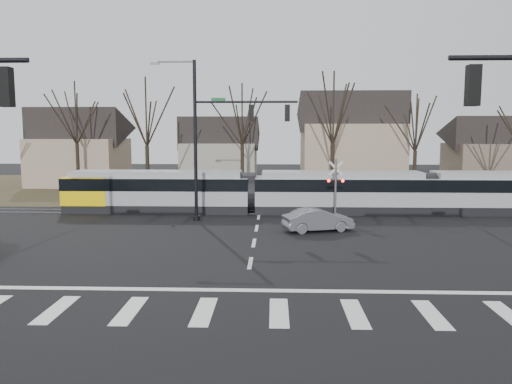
{
  "coord_description": "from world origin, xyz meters",
  "views": [
    {
      "loc": [
        1.02,
        -19.3,
        5.7
      ],
      "look_at": [
        0.0,
        9.0,
        2.3
      ],
      "focal_mm": 35.0,
      "sensor_mm": 36.0,
      "label": 1
    }
  ],
  "objects": [
    {
      "name": "stop_line",
      "position": [
        0.0,
        -1.8,
        0.01
      ],
      "size": [
        28.0,
        0.35,
        0.01
      ],
      "primitive_type": "cube",
      "color": "silver",
      "rests_on": "ground"
    },
    {
      "name": "sedan",
      "position": [
        3.58,
        9.23,
        0.67
      ],
      "size": [
        3.7,
        4.84,
        1.33
      ],
      "primitive_type": "imported",
      "rotation": [
        0.0,
        0.0,
        1.87
      ],
      "color": "#5B5C64",
      "rests_on": "ground"
    },
    {
      "name": "house_b",
      "position": [
        -5.0,
        36.0,
        3.97
      ],
      "size": [
        8.64,
        7.56,
        7.65
      ],
      "color": "gray",
      "rests_on": "ground"
    },
    {
      "name": "rail_crossing_signal",
      "position": [
        5.0,
        12.79,
        1.89
      ],
      "size": [
        1.08,
        0.36,
        4.0
      ],
      "color": "#59595B",
      "rests_on": "ground"
    },
    {
      "name": "tree_row",
      "position": [
        2.0,
        26.0,
        5.0
      ],
      "size": [
        59.2,
        7.2,
        10.0
      ],
      "color": "black",
      "rests_on": "ground"
    },
    {
      "name": "grass_verge",
      "position": [
        0.0,
        32.0,
        0.01
      ],
      "size": [
        140.0,
        28.0,
        0.01
      ],
      "primitive_type": "cube",
      "color": "#38331E",
      "rests_on": "ground"
    },
    {
      "name": "lane_dashes",
      "position": [
        0.0,
        16.0,
        0.01
      ],
      "size": [
        0.18,
        30.0,
        0.01
      ],
      "color": "silver",
      "rests_on": "ground"
    },
    {
      "name": "tram",
      "position": [
        5.59,
        16.0,
        1.6
      ],
      "size": [
        38.81,
        2.88,
        2.94
      ],
      "color": "gray",
      "rests_on": "ground"
    },
    {
      "name": "house_c",
      "position": [
        9.0,
        33.0,
        5.23
      ],
      "size": [
        10.8,
        8.64,
        10.1
      ],
      "color": "gray",
      "rests_on": "ground"
    },
    {
      "name": "house_d",
      "position": [
        24.0,
        35.0,
        3.97
      ],
      "size": [
        8.64,
        7.56,
        7.65
      ],
      "color": "brown",
      "rests_on": "ground"
    },
    {
      "name": "house_a",
      "position": [
        -20.0,
        34.0,
        4.46
      ],
      "size": [
        9.72,
        8.64,
        8.6
      ],
      "color": "gray",
      "rests_on": "ground"
    },
    {
      "name": "crosswalk",
      "position": [
        0.0,
        -4.0,
        0.01
      ],
      "size": [
        27.0,
        2.6,
        0.01
      ],
      "color": "silver",
      "rests_on": "ground"
    },
    {
      "name": "ground",
      "position": [
        0.0,
        0.0,
        0.0
      ],
      "size": [
        140.0,
        140.0,
        0.0
      ],
      "primitive_type": "plane",
      "color": "black"
    },
    {
      "name": "signal_pole_far",
      "position": [
        -2.41,
        12.5,
        5.7
      ],
      "size": [
        9.28,
        0.44,
        10.2
      ],
      "color": "black",
      "rests_on": "ground"
    },
    {
      "name": "rail_pair",
      "position": [
        0.0,
        15.8,
        0.03
      ],
      "size": [
        90.0,
        1.52,
        0.06
      ],
      "color": "#59595E",
      "rests_on": "ground"
    }
  ]
}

